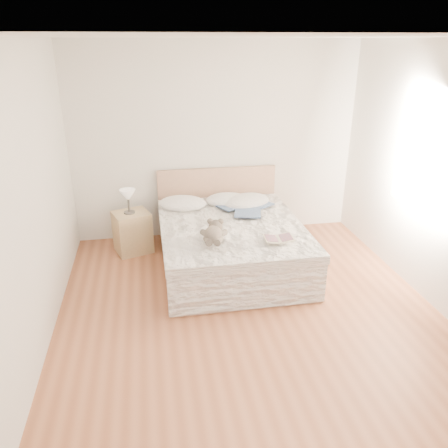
{
  "coord_description": "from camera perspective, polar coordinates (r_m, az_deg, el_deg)",
  "views": [
    {
      "loc": [
        -0.95,
        -3.74,
        2.68
      ],
      "look_at": [
        -0.1,
        1.05,
        0.62
      ],
      "focal_mm": 35.0,
      "sensor_mm": 36.0,
      "label": 1
    }
  ],
  "objects": [
    {
      "name": "pillow_left",
      "position": [
        5.91,
        -5.42,
        2.68
      ],
      "size": [
        0.74,
        0.6,
        0.19
      ],
      "primitive_type": "ellipsoid",
      "rotation": [
        0.0,
        0.0,
        -0.26
      ],
      "color": "white",
      "rests_on": "bed"
    },
    {
      "name": "pillow_right",
      "position": [
        5.96,
        2.98,
        2.93
      ],
      "size": [
        0.78,
        0.66,
        0.2
      ],
      "primitive_type": "ellipsoid",
      "rotation": [
        0.0,
        0.0,
        0.34
      ],
      "color": "silver",
      "rests_on": "bed"
    },
    {
      "name": "blouse",
      "position": [
        5.68,
        3.13,
        1.77
      ],
      "size": [
        0.64,
        0.67,
        0.02
      ],
      "primitive_type": null,
      "rotation": [
        0.0,
        0.0,
        -0.24
      ],
      "color": "#354B6F",
      "rests_on": "bed"
    },
    {
      "name": "photo_book",
      "position": [
        5.89,
        -4.13,
        2.53
      ],
      "size": [
        0.38,
        0.35,
        0.02
      ],
      "primitive_type": "cube",
      "rotation": [
        0.0,
        0.0,
        0.54
      ],
      "color": "silver",
      "rests_on": "bed"
    },
    {
      "name": "wall_left",
      "position": [
        4.1,
        -24.3,
        1.95
      ],
      "size": [
        0.02,
        4.5,
        2.7
      ],
      "primitive_type": "cube",
      "color": "silver",
      "rests_on": "ground"
    },
    {
      "name": "wall_back",
      "position": [
        6.2,
        -1.05,
        10.58
      ],
      "size": [
        4.0,
        0.02,
        2.7
      ],
      "primitive_type": "cube",
      "color": "silver",
      "rests_on": "ground"
    },
    {
      "name": "ceiling",
      "position": [
        3.86,
        4.56,
        23.21
      ],
      "size": [
        4.0,
        4.5,
        0.0
      ],
      "primitive_type": "cube",
      "color": "white",
      "rests_on": "ground"
    },
    {
      "name": "wall_front",
      "position": [
        2.21,
        18.5,
        -15.44
      ],
      "size": [
        4.0,
        0.02,
        2.7
      ],
      "primitive_type": "cube",
      "color": "silver",
      "rests_on": "ground"
    },
    {
      "name": "childrens_book",
      "position": [
        4.9,
        7.13,
        -1.96
      ],
      "size": [
        0.35,
        0.25,
        0.02
      ],
      "primitive_type": "cube",
      "rotation": [
        0.0,
        0.0,
        -0.06
      ],
      "color": "beige",
      "rests_on": "bed"
    },
    {
      "name": "window",
      "position": [
        5.14,
        25.37,
        6.91
      ],
      "size": [
        0.02,
        1.3,
        1.1
      ],
      "primitive_type": "cube",
      "color": "white",
      "rests_on": "wall_right"
    },
    {
      "name": "wall_right",
      "position": [
        4.94,
        27.2,
        4.79
      ],
      "size": [
        0.02,
        4.5,
        2.7
      ],
      "primitive_type": "cube",
      "color": "silver",
      "rests_on": "ground"
    },
    {
      "name": "pillow_middle",
      "position": [
        6.02,
        0.47,
        3.16
      ],
      "size": [
        0.61,
        0.44,
        0.18
      ],
      "primitive_type": "ellipsoid",
      "rotation": [
        0.0,
        0.0,
        -0.04
      ],
      "color": "white",
      "rests_on": "bed"
    },
    {
      "name": "nightstand",
      "position": [
        6.02,
        -11.86,
        -1.04
      ],
      "size": [
        0.55,
        0.52,
        0.56
      ],
      "primitive_type": "cube",
      "rotation": [
        0.0,
        0.0,
        0.32
      ],
      "color": "tan",
      "rests_on": "floor"
    },
    {
      "name": "floor",
      "position": [
        4.69,
        3.52,
        -11.89
      ],
      "size": [
        4.0,
        4.5,
        0.0
      ],
      "primitive_type": "cube",
      "color": "brown",
      "rests_on": "ground"
    },
    {
      "name": "bed",
      "position": [
        5.55,
        0.76,
        -2.35
      ],
      "size": [
        1.72,
        2.14,
        1.0
      ],
      "color": "tan",
      "rests_on": "floor"
    },
    {
      "name": "teddy_bear",
      "position": [
        4.78,
        -1.42,
        -2.15
      ],
      "size": [
        0.33,
        0.42,
        0.2
      ],
      "primitive_type": null,
      "rotation": [
        0.0,
        0.0,
        -0.18
      ],
      "color": "brown",
      "rests_on": "bed"
    },
    {
      "name": "table_lamp",
      "position": [
        5.84,
        -12.43,
        3.54
      ],
      "size": [
        0.21,
        0.21,
        0.32
      ],
      "color": "#4A453F",
      "rests_on": "nightstand"
    }
  ]
}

